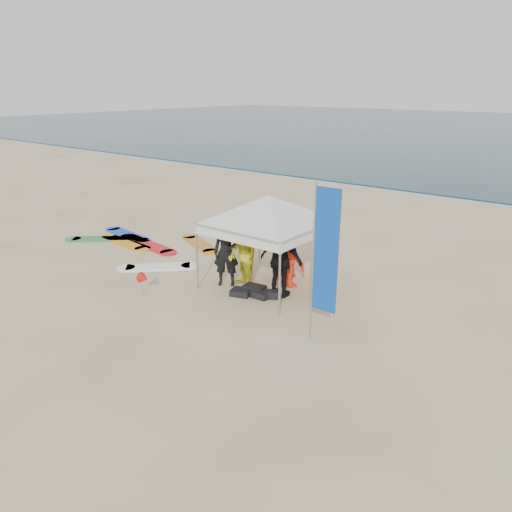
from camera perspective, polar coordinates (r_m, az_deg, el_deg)
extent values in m
plane|color=beige|center=(11.64, -12.11, -7.86)|extent=(120.00, 120.00, 0.00)
cube|color=silver|center=(26.50, 19.61, 6.64)|extent=(160.00, 1.20, 0.01)
imported|color=black|center=(13.36, -3.41, 0.47)|extent=(0.82, 0.75, 1.88)
imported|color=gold|center=(13.13, -1.53, 0.04)|extent=(1.09, 0.99, 1.83)
imported|color=red|center=(13.30, 4.14, 0.55)|extent=(1.46, 1.29, 1.96)
imported|color=black|center=(12.59, 2.88, -0.51)|extent=(1.21, 0.66, 1.96)
imported|color=red|center=(13.91, 3.32, 1.11)|extent=(0.94, 0.66, 1.82)
imported|color=#FD2C16|center=(12.59, 7.89, -3.15)|extent=(0.45, 0.91, 0.94)
cylinder|color=#A5A5A8|center=(15.08, 0.38, 2.49)|extent=(0.05, 0.05, 1.78)
cylinder|color=#A5A5A8|center=(13.68, 9.25, 0.49)|extent=(0.05, 0.05, 1.78)
cylinder|color=#A5A5A8|center=(13.17, -6.78, -0.13)|extent=(0.05, 0.05, 1.78)
cylinder|color=#A5A5A8|center=(11.54, 2.72, -2.81)|extent=(0.05, 0.05, 1.78)
cube|color=white|center=(12.07, -2.40, 2.05)|extent=(2.77, 0.02, 0.24)
cube|color=white|center=(14.13, 4.68, 4.53)|extent=(2.77, 0.02, 0.24)
cube|color=white|center=(13.88, -3.01, 4.30)|extent=(0.02, 2.77, 0.24)
cube|color=white|center=(12.35, 6.39, 2.34)|extent=(0.02, 2.77, 0.24)
pyramid|color=white|center=(12.87, 1.45, 6.96)|extent=(3.78, 3.78, 0.71)
cylinder|color=#A5A5A8|center=(10.17, 6.53, -1.01)|extent=(0.04, 0.04, 3.44)
cube|color=#0B43B3|center=(9.91, 8.02, 0.51)|extent=(0.54, 0.03, 2.55)
cylinder|color=#A5A5A8|center=(13.20, -12.93, -3.19)|extent=(0.02, 0.02, 0.60)
cone|color=red|center=(13.04, -12.66, -2.51)|extent=(0.28, 0.28, 0.28)
cube|color=black|center=(13.05, -0.20, -3.84)|extent=(0.61, 0.44, 0.22)
cube|color=black|center=(12.79, 0.51, -4.43)|extent=(0.47, 0.31, 0.18)
cube|color=black|center=(12.96, -1.73, -4.17)|extent=(0.60, 0.54, 0.16)
cube|color=black|center=(12.78, 1.84, -4.41)|extent=(0.44, 0.41, 0.20)
cube|color=red|center=(17.36, -12.31, 1.31)|extent=(2.55, 0.88, 0.07)
cube|color=orange|center=(17.08, -6.43, 1.35)|extent=(1.94, 1.24, 0.07)
cube|color=blue|center=(18.64, -14.47, 2.37)|extent=(2.13, 0.80, 0.07)
cube|color=orange|center=(17.69, -14.69, 1.46)|extent=(2.05, 0.69, 0.07)
cube|color=#25883C|center=(18.37, -17.30, 1.86)|extent=(1.82, 1.66, 0.07)
cube|color=white|center=(15.12, -11.11, -1.26)|extent=(1.72, 1.69, 0.07)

